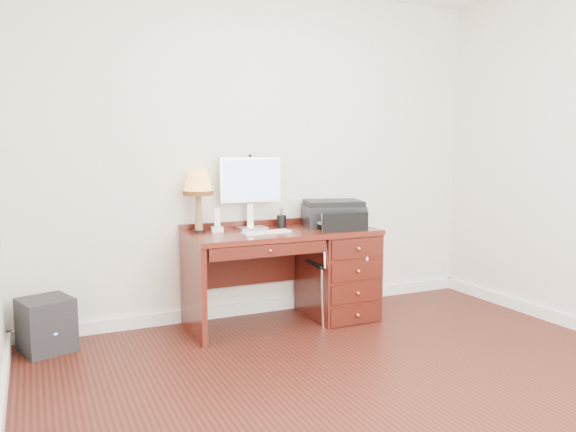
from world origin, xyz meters
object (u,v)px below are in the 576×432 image
monitor (250,184)px  printer (333,213)px  chair (339,255)px  desk (318,268)px  leg_lamp (198,186)px  phone (217,225)px  equipment_box (46,325)px

monitor → printer: bearing=-7.0°
printer → chair: (-0.06, -0.20, -0.31)m
desk → chair: size_ratio=1.67×
monitor → leg_lamp: size_ratio=1.19×
leg_lamp → phone: (0.13, -0.04, -0.30)m
leg_lamp → desk: bearing=-11.3°
monitor → chair: size_ratio=0.64×
chair → printer: bearing=81.5°
desk → chair: chair is taller
chair → equipment_box: bearing=-179.5°
monitor → phone: 0.44m
printer → phone: size_ratio=3.11×
monitor → chair: bearing=-24.1°
phone → chair: size_ratio=0.20×
printer → leg_lamp: size_ratio=1.16×
chair → equipment_box: 2.23m
chair → leg_lamp: bearing=169.7°
leg_lamp → equipment_box: leg_lamp is taller
leg_lamp → equipment_box: bearing=-175.3°
printer → equipment_box: 2.34m
chair → equipment_box: (-2.19, 0.23, -0.36)m
desk → equipment_box: bearing=177.3°
desk → printer: bearing=20.7°
leg_lamp → phone: leg_lamp is taller
desk → leg_lamp: leg_lamp is taller
desk → phone: 0.91m
printer → equipment_box: (-2.24, 0.03, -0.67)m
printer → chair: size_ratio=0.62×
leg_lamp → chair: (1.07, -0.33, -0.56)m
leg_lamp → chair: leg_lamp is taller
desk → equipment_box: 2.08m
leg_lamp → chair: 1.25m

